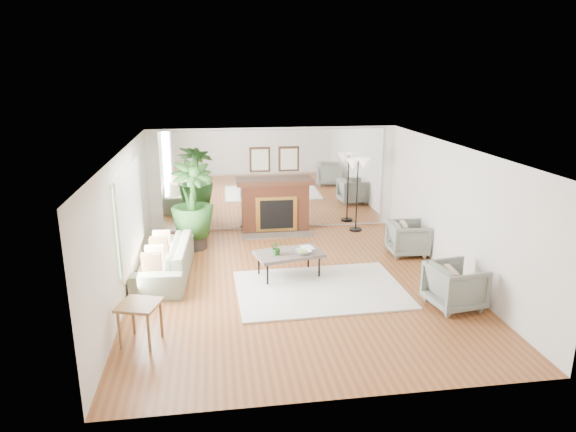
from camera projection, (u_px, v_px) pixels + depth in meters
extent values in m
plane|color=brown|center=(297.00, 284.00, 9.52)|extent=(7.00, 7.00, 0.00)
cube|color=silver|center=(125.00, 226.00, 8.76)|extent=(0.02, 7.00, 2.50)
cube|color=silver|center=(455.00, 213.00, 9.59)|extent=(0.02, 7.00, 2.50)
cube|color=silver|center=(274.00, 179.00, 12.50)|extent=(6.00, 0.02, 2.50)
cube|color=silver|center=(274.00, 179.00, 12.48)|extent=(5.40, 0.04, 2.40)
cube|color=#B2E09E|center=(130.00, 214.00, 9.12)|extent=(0.04, 2.40, 1.50)
cube|color=brown|center=(275.00, 207.00, 12.48)|extent=(1.60, 0.40, 1.20)
cube|color=gold|center=(277.00, 214.00, 12.31)|extent=(1.00, 0.04, 0.85)
cube|color=black|center=(277.00, 214.00, 12.29)|extent=(0.80, 0.04, 0.70)
cube|color=#5E524A|center=(277.00, 234.00, 12.31)|extent=(1.70, 0.55, 0.03)
cube|color=#442715|center=(275.00, 182.00, 12.29)|extent=(1.85, 0.46, 0.10)
cube|color=black|center=(260.00, 160.00, 12.25)|extent=(0.50, 0.04, 0.60)
cube|color=black|center=(289.00, 159.00, 12.35)|extent=(0.50, 0.04, 0.60)
cube|color=silver|center=(320.00, 289.00, 9.24)|extent=(3.03, 2.20, 0.03)
cube|color=#5E524A|center=(289.00, 254.00, 9.71)|extent=(1.38, 0.99, 0.06)
cylinder|color=black|center=(268.00, 275.00, 9.36)|extent=(0.04, 0.04, 0.44)
cylinder|color=black|center=(319.00, 267.00, 9.73)|extent=(0.04, 0.04, 0.44)
cylinder|color=black|center=(259.00, 265.00, 9.83)|extent=(0.04, 0.04, 0.44)
cylinder|color=black|center=(308.00, 258.00, 10.19)|extent=(0.04, 0.04, 0.44)
imported|color=gray|center=(164.00, 260.00, 9.75)|extent=(1.03, 2.37, 0.68)
imported|color=slate|center=(408.00, 238.00, 10.95)|extent=(0.84, 0.81, 0.72)
imported|color=slate|center=(455.00, 286.00, 8.51)|extent=(0.94, 0.92, 0.75)
cube|color=brown|center=(139.00, 305.00, 7.31)|extent=(0.69, 0.69, 0.04)
cylinder|color=brown|center=(119.00, 330.00, 7.22)|extent=(0.04, 0.04, 0.59)
cylinder|color=brown|center=(149.00, 333.00, 7.15)|extent=(0.04, 0.04, 0.59)
cylinder|color=brown|center=(133.00, 316.00, 7.63)|extent=(0.04, 0.04, 0.59)
cylinder|color=brown|center=(161.00, 318.00, 7.57)|extent=(0.04, 0.04, 0.59)
cylinder|color=black|center=(194.00, 239.00, 11.36)|extent=(0.57, 0.57, 0.41)
imported|color=#2F561F|center=(192.00, 199.00, 11.11)|extent=(1.18, 1.18, 1.67)
cylinder|color=black|center=(356.00, 229.00, 12.66)|extent=(0.30, 0.30, 0.04)
cylinder|color=black|center=(357.00, 196.00, 12.43)|extent=(0.03, 0.03, 1.73)
cone|color=silver|center=(353.00, 163.00, 12.19)|extent=(0.32, 0.32, 0.24)
cone|color=silver|center=(363.00, 163.00, 12.22)|extent=(0.32, 0.32, 0.24)
imported|color=#2F561F|center=(277.00, 248.00, 9.55)|extent=(0.30, 0.28, 0.27)
imported|color=brown|center=(304.00, 252.00, 9.63)|extent=(0.33, 0.33, 0.07)
imported|color=brown|center=(303.00, 248.00, 9.89)|extent=(0.26, 0.32, 0.02)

